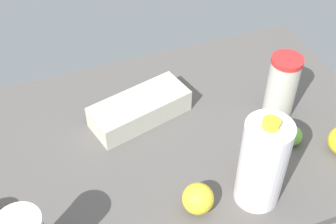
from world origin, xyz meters
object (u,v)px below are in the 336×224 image
at_px(tumbler_cup, 282,87).
at_px(lime_beside_bowl, 292,136).
at_px(egg_carton, 140,109).
at_px(lemon_loose, 198,199).
at_px(milk_jug, 263,163).

distance_m(tumbler_cup, lime_beside_bowl, 0.14).
relative_size(tumbler_cup, egg_carton, 0.70).
bearing_deg(lime_beside_bowl, lemon_loose, 18.36).
xyz_separation_m(egg_carton, lemon_loose, (-0.03, 0.35, 0.00)).
bearing_deg(milk_jug, lime_beside_bowl, -144.59).
bearing_deg(lemon_loose, tumbler_cup, -146.90).
height_order(milk_jug, tumbler_cup, milk_jug).
height_order(milk_jug, lime_beside_bowl, milk_jug).
bearing_deg(lemon_loose, lime_beside_bowl, -161.64).
bearing_deg(lemon_loose, egg_carton, -84.52).
xyz_separation_m(milk_jug, lemon_loose, (0.15, -0.02, -0.09)).
height_order(egg_carton, lime_beside_bowl, egg_carton).
bearing_deg(milk_jug, lemon_loose, -6.17).
bearing_deg(milk_jug, egg_carton, -63.13).
height_order(tumbler_cup, egg_carton, tumbler_cup).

